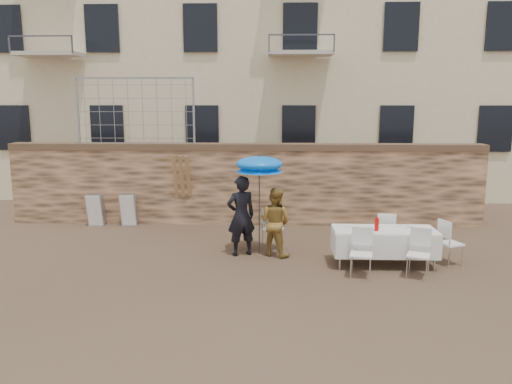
{
  "coord_description": "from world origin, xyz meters",
  "views": [
    {
      "loc": [
        0.8,
        -8.67,
        3.39
      ],
      "look_at": [
        0.4,
        2.2,
        1.4
      ],
      "focal_mm": 35.0,
      "sensor_mm": 36.0,
      "label": 1
    }
  ],
  "objects_px": {
    "banquet_table": "(385,231)",
    "chair_stack_left": "(97,209)",
    "table_chair_front_left": "(361,253)",
    "table_chair_back": "(385,233)",
    "couple_chair_right": "(273,228)",
    "table_chair_front_right": "(419,254)",
    "couple_chair_left": "(243,228)",
    "chair_stack_right": "(130,209)",
    "man_suit": "(241,216)",
    "umbrella": "(259,167)",
    "table_chair_side": "(450,242)",
    "soda_bottle": "(377,225)",
    "woman_dress": "(275,222)"
  },
  "relations": [
    {
      "from": "couple_chair_left",
      "to": "table_chair_back",
      "type": "height_order",
      "value": "same"
    },
    {
      "from": "soda_bottle",
      "to": "chair_stack_right",
      "type": "relative_size",
      "value": 0.28
    },
    {
      "from": "table_chair_back",
      "to": "table_chair_side",
      "type": "xyz_separation_m",
      "value": [
        1.2,
        -0.7,
        0.0
      ]
    },
    {
      "from": "table_chair_side",
      "to": "man_suit",
      "type": "bearing_deg",
      "value": 62.05
    },
    {
      "from": "man_suit",
      "to": "chair_stack_right",
      "type": "relative_size",
      "value": 1.94
    },
    {
      "from": "umbrella",
      "to": "couple_chair_left",
      "type": "relative_size",
      "value": 2.17
    },
    {
      "from": "couple_chair_left",
      "to": "table_chair_back",
      "type": "bearing_deg",
      "value": 165.46
    },
    {
      "from": "couple_chair_right",
      "to": "table_chair_side",
      "type": "bearing_deg",
      "value": -174.99
    },
    {
      "from": "couple_chair_left",
      "to": "table_chair_front_left",
      "type": "height_order",
      "value": "same"
    },
    {
      "from": "banquet_table",
      "to": "chair_stack_left",
      "type": "relative_size",
      "value": 2.28
    },
    {
      "from": "table_chair_side",
      "to": "table_chair_front_left",
      "type": "bearing_deg",
      "value": 91.36
    },
    {
      "from": "couple_chair_right",
      "to": "chair_stack_right",
      "type": "bearing_deg",
      "value": -6.85
    },
    {
      "from": "chair_stack_right",
      "to": "couple_chair_right",
      "type": "bearing_deg",
      "value": -27.43
    },
    {
      "from": "man_suit",
      "to": "couple_chair_left",
      "type": "height_order",
      "value": "man_suit"
    },
    {
      "from": "banquet_table",
      "to": "soda_bottle",
      "type": "height_order",
      "value": "soda_bottle"
    },
    {
      "from": "woman_dress",
      "to": "table_chair_side",
      "type": "height_order",
      "value": "woman_dress"
    },
    {
      "from": "banquet_table",
      "to": "table_chair_front_right",
      "type": "distance_m",
      "value": 0.94
    },
    {
      "from": "man_suit",
      "to": "chair_stack_right",
      "type": "xyz_separation_m",
      "value": [
        -3.26,
        2.61,
        -0.43
      ]
    },
    {
      "from": "chair_stack_left",
      "to": "table_chair_front_left",
      "type": "bearing_deg",
      "value": -30.92
    },
    {
      "from": "chair_stack_left",
      "to": "couple_chair_right",
      "type": "bearing_deg",
      "value": -22.93
    },
    {
      "from": "couple_chair_left",
      "to": "table_chair_front_right",
      "type": "height_order",
      "value": "same"
    },
    {
      "from": "table_chair_side",
      "to": "banquet_table",
      "type": "bearing_deg",
      "value": 72.42
    },
    {
      "from": "banquet_table",
      "to": "table_chair_side",
      "type": "height_order",
      "value": "table_chair_side"
    },
    {
      "from": "table_chair_back",
      "to": "chair_stack_left",
      "type": "bearing_deg",
      "value": -10.46
    },
    {
      "from": "table_chair_front_right",
      "to": "table_chair_back",
      "type": "bearing_deg",
      "value": 123.94
    },
    {
      "from": "table_chair_front_right",
      "to": "chair_stack_left",
      "type": "height_order",
      "value": "table_chair_front_right"
    },
    {
      "from": "table_chair_front_left",
      "to": "table_chair_back",
      "type": "height_order",
      "value": "same"
    },
    {
      "from": "soda_bottle",
      "to": "chair_stack_left",
      "type": "distance_m",
      "value": 7.75
    },
    {
      "from": "umbrella",
      "to": "chair_stack_left",
      "type": "relative_size",
      "value": 2.27
    },
    {
      "from": "woman_dress",
      "to": "soda_bottle",
      "type": "bearing_deg",
      "value": -169.04
    },
    {
      "from": "couple_chair_right",
      "to": "chair_stack_left",
      "type": "distance_m",
      "value": 5.28
    },
    {
      "from": "umbrella",
      "to": "table_chair_front_right",
      "type": "xyz_separation_m",
      "value": [
        3.12,
        -1.44,
        -1.49
      ]
    },
    {
      "from": "banquet_table",
      "to": "chair_stack_right",
      "type": "height_order",
      "value": "chair_stack_right"
    },
    {
      "from": "man_suit",
      "to": "table_chair_front_left",
      "type": "relative_size",
      "value": 1.86
    },
    {
      "from": "chair_stack_left",
      "to": "soda_bottle",
      "type": "bearing_deg",
      "value": -25.58
    },
    {
      "from": "banquet_table",
      "to": "table_chair_back",
      "type": "bearing_deg",
      "value": 75.96
    },
    {
      "from": "table_chair_front_right",
      "to": "table_chair_back",
      "type": "xyz_separation_m",
      "value": [
        -0.3,
        1.55,
        0.0
      ]
    },
    {
      "from": "couple_chair_right",
      "to": "chair_stack_left",
      "type": "bearing_deg",
      "value": -2.34
    },
    {
      "from": "man_suit",
      "to": "chair_stack_left",
      "type": "height_order",
      "value": "man_suit"
    },
    {
      "from": "table_chair_front_left",
      "to": "chair_stack_left",
      "type": "height_order",
      "value": "table_chair_front_left"
    },
    {
      "from": "umbrella",
      "to": "soda_bottle",
      "type": "distance_m",
      "value": 2.78
    },
    {
      "from": "woman_dress",
      "to": "chair_stack_right",
      "type": "bearing_deg",
      "value": -2.47
    },
    {
      "from": "soda_bottle",
      "to": "table_chair_side",
      "type": "bearing_deg",
      "value": 8.88
    },
    {
      "from": "banquet_table",
      "to": "table_chair_back",
      "type": "height_order",
      "value": "table_chair_back"
    },
    {
      "from": "couple_chair_right",
      "to": "table_chair_back",
      "type": "distance_m",
      "value": 2.54
    },
    {
      "from": "couple_chair_left",
      "to": "couple_chair_right",
      "type": "relative_size",
      "value": 1.0
    },
    {
      "from": "woman_dress",
      "to": "table_chair_back",
      "type": "bearing_deg",
      "value": -144.53
    },
    {
      "from": "banquet_table",
      "to": "table_chair_side",
      "type": "relative_size",
      "value": 2.19
    },
    {
      "from": "umbrella",
      "to": "table_chair_front_right",
      "type": "height_order",
      "value": "umbrella"
    },
    {
      "from": "couple_chair_left",
      "to": "couple_chair_right",
      "type": "height_order",
      "value": "same"
    }
  ]
}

